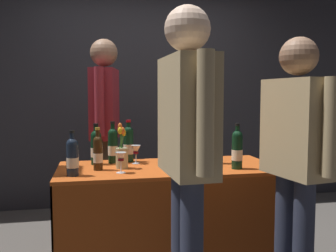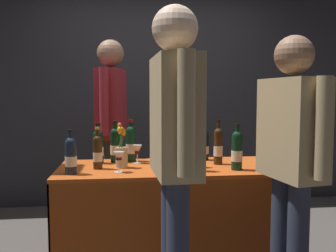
# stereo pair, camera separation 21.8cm
# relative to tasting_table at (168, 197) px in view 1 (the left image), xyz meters

# --- Properties ---
(back_partition) EXTENTS (6.02, 0.12, 3.04)m
(back_partition) POSITION_rel_tasting_table_xyz_m (0.00, 1.69, 1.00)
(back_partition) COLOR #2D2D33
(back_partition) RESTS_ON ground_plane
(tasting_table) EXTENTS (1.60, 0.72, 0.76)m
(tasting_table) POSITION_rel_tasting_table_xyz_m (0.00, 0.00, 0.00)
(tasting_table) COLOR #B74C19
(tasting_table) RESTS_ON ground_plane
(featured_wine_bottle) EXTENTS (0.07, 0.07, 0.31)m
(featured_wine_bottle) POSITION_rel_tasting_table_xyz_m (0.19, -0.20, 0.37)
(featured_wine_bottle) COLOR black
(featured_wine_bottle) RESTS_ON tasting_table
(display_bottle_0) EXTENTS (0.07, 0.07, 0.34)m
(display_bottle_0) POSITION_rel_tasting_table_xyz_m (0.16, -0.05, 0.38)
(display_bottle_0) COLOR black
(display_bottle_0) RESTS_ON tasting_table
(display_bottle_1) EXTENTS (0.08, 0.08, 0.28)m
(display_bottle_1) POSITION_rel_tasting_table_xyz_m (0.32, 0.23, 0.36)
(display_bottle_1) COLOR black
(display_bottle_1) RESTS_ON tasting_table
(display_bottle_2) EXTENTS (0.08, 0.08, 0.33)m
(display_bottle_2) POSITION_rel_tasting_table_xyz_m (-0.39, 0.22, 0.37)
(display_bottle_2) COLOR black
(display_bottle_2) RESTS_ON tasting_table
(display_bottle_3) EXTENTS (0.08, 0.08, 0.33)m
(display_bottle_3) POSITION_rel_tasting_table_xyz_m (0.47, -0.19, 0.38)
(display_bottle_3) COLOR black
(display_bottle_3) RESTS_ON tasting_table
(display_bottle_4) EXTENTS (0.08, 0.08, 0.31)m
(display_bottle_4) POSITION_rel_tasting_table_xyz_m (-0.52, 0.19, 0.37)
(display_bottle_4) COLOR black
(display_bottle_4) RESTS_ON tasting_table
(display_bottle_5) EXTENTS (0.07, 0.07, 0.34)m
(display_bottle_5) POSITION_rel_tasting_table_xyz_m (0.39, 0.04, 0.38)
(display_bottle_5) COLOR #38230F
(display_bottle_5) RESTS_ON tasting_table
(display_bottle_6) EXTENTS (0.08, 0.08, 0.33)m
(display_bottle_6) POSITION_rel_tasting_table_xyz_m (-0.27, 0.25, 0.38)
(display_bottle_6) COLOR black
(display_bottle_6) RESTS_ON tasting_table
(display_bottle_7) EXTENTS (0.08, 0.08, 0.30)m
(display_bottle_7) POSITION_rel_tasting_table_xyz_m (-0.68, -0.20, 0.36)
(display_bottle_7) COLOR #192333
(display_bottle_7) RESTS_ON tasting_table
(display_bottle_8) EXTENTS (0.07, 0.07, 0.30)m
(display_bottle_8) POSITION_rel_tasting_table_xyz_m (-0.51, -0.04, 0.36)
(display_bottle_8) COLOR #38230F
(display_bottle_8) RESTS_ON tasting_table
(wine_glass_near_vendor) EXTENTS (0.08, 0.08, 0.14)m
(wine_glass_near_vendor) POSITION_rel_tasting_table_xyz_m (-0.36, -0.17, 0.34)
(wine_glass_near_vendor) COLOR silver
(wine_glass_near_vendor) RESTS_ON tasting_table
(wine_glass_mid) EXTENTS (0.07, 0.07, 0.14)m
(wine_glass_mid) POSITION_rel_tasting_table_xyz_m (-0.22, 0.15, 0.33)
(wine_glass_mid) COLOR silver
(wine_glass_mid) RESTS_ON tasting_table
(flower_vase) EXTENTS (0.09, 0.09, 0.33)m
(flower_vase) POSITION_rel_tasting_table_xyz_m (-0.34, -0.01, 0.34)
(flower_vase) COLOR tan
(flower_vase) RESTS_ON tasting_table
(vendor_presenter) EXTENTS (0.29, 0.55, 1.78)m
(vendor_presenter) POSITION_rel_tasting_table_xyz_m (-0.44, 0.72, 0.55)
(vendor_presenter) COLOR #4C4233
(vendor_presenter) RESTS_ON ground_plane
(taster_foreground_right) EXTENTS (0.24, 0.64, 1.74)m
(taster_foreground_right) POSITION_rel_tasting_table_xyz_m (-0.06, -0.79, 0.54)
(taster_foreground_right) COLOR #2D3347
(taster_foreground_right) RESTS_ON ground_plane
(taster_foreground_left) EXTENTS (0.28, 0.59, 1.62)m
(taster_foreground_left) POSITION_rel_tasting_table_xyz_m (0.63, -0.69, 0.45)
(taster_foreground_left) COLOR #2D3347
(taster_foreground_left) RESTS_ON ground_plane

